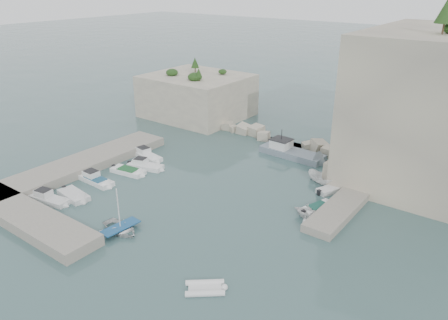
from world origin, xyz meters
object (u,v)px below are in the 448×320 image
Objects in this scene: rowboat at (121,231)px; inflatable_dinghy at (205,290)px; motorboat_a at (147,158)px; tender_east_c at (332,191)px; motorboat_c at (128,173)px; work_boat at (292,156)px; motorboat_e at (74,197)px; tender_east_d at (321,184)px; motorboat_b at (146,168)px; motorboat_f at (50,202)px; tender_east_a at (308,218)px; tender_east_b at (318,210)px; motorboat_d at (96,182)px.

inflatable_dinghy is at bearing -93.64° from rowboat.
tender_east_c is at bearing 23.14° from motorboat_a.
work_boat is (13.45, 16.89, 0.00)m from motorboat_c.
motorboat_c is 7.89m from motorboat_e.
rowboat is at bearing -41.82° from motorboat_a.
tender_east_d reaches higher than motorboat_a.
motorboat_c is 1.23× the size of tender_east_d.
motorboat_b is 19.41m from work_boat.
tender_east_c is at bearing -97.38° from tender_east_d.
motorboat_b is 2.40m from motorboat_c.
motorboat_f is 27.35m from tender_east_a.
motorboat_e is 1.06× the size of tender_east_b.
tender_east_b is 1.00× the size of tender_east_c.
tender_east_d is (-2.51, 6.02, 0.00)m from tender_east_b.
work_boat is at bearing 57.56° from tender_east_b.
motorboat_b is at bearing -128.86° from work_boat.
inflatable_dinghy is (20.60, -13.46, 0.00)m from motorboat_b.
inflatable_dinghy is at bearing -15.89° from motorboat_d.
motorboat_e is 0.86× the size of motorboat_f.
inflatable_dinghy is at bearing -157.48° from tender_east_d.
motorboat_c is (1.76, -4.86, 0.00)m from motorboat_a.
motorboat_c is at bearing 112.50° from inflatable_dinghy.
motorboat_f is at bearing 137.48° from inflatable_dinghy.
rowboat reaches higher than motorboat_e.
tender_east_c is at bearing 47.89° from inflatable_dinghy.
rowboat is 1.34× the size of tender_east_a.
motorboat_e is 26.25m from tender_east_b.
rowboat is at bearing -53.38° from motorboat_c.
motorboat_b is 1.58× the size of tender_east_a.
motorboat_d is 4.00m from motorboat_e.
motorboat_d reaches higher than tender_east_c.
inflatable_dinghy is at bearing -24.98° from motorboat_a.
tender_east_d is at bearing 51.35° from motorboat_e.
tender_east_a is (13.09, 12.90, 0.00)m from rowboat.
motorboat_b reaches higher than tender_east_c.
inflatable_dinghy is at bearing -48.89° from motorboat_b.
work_boat reaches higher than tender_east_d.
inflatable_dinghy is (23.00, -16.00, 0.00)m from motorboat_a.
motorboat_c is at bearing 139.50° from tender_east_d.
motorboat_d is at bearing 122.53° from inflatable_dinghy.
motorboat_a reaches higher than tender_east_b.
inflatable_dinghy is 0.78× the size of tender_east_c.
work_boat is at bearing 42.77° from motorboat_c.
tender_east_d is at bearing 16.81° from tender_east_a.
rowboat is at bearing -6.22° from motorboat_f.
motorboat_e is at bearing -98.01° from motorboat_c.
motorboat_c is at bearing 50.03° from rowboat.
rowboat is at bearing 170.64° from tender_east_c.
rowboat is 18.38m from tender_east_a.
motorboat_b is 21.61m from tender_east_d.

